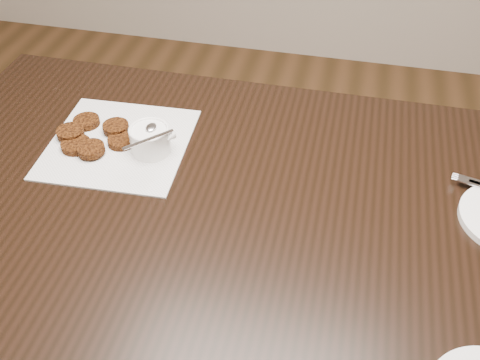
# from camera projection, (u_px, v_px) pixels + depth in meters

# --- Properties ---
(table) EXTENTS (1.35, 0.87, 0.75)m
(table) POSITION_uv_depth(u_px,v_px,m) (225.00, 312.00, 1.30)
(table) COLOR black
(table) RESTS_ON floor
(napkin) EXTENTS (0.31, 0.31, 0.00)m
(napkin) POSITION_uv_depth(u_px,v_px,m) (119.00, 143.00, 1.18)
(napkin) COLOR white
(napkin) RESTS_ON table
(sauce_ramekin) EXTENTS (0.14, 0.14, 0.12)m
(sauce_ramekin) POSITION_uv_depth(u_px,v_px,m) (148.00, 128.00, 1.11)
(sauce_ramekin) COLOR white
(sauce_ramekin) RESTS_ON napkin
(patty_cluster) EXTENTS (0.21, 0.21, 0.02)m
(patty_cluster) POSITION_uv_depth(u_px,v_px,m) (92.00, 138.00, 1.17)
(patty_cluster) COLOR #65310D
(patty_cluster) RESTS_ON napkin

